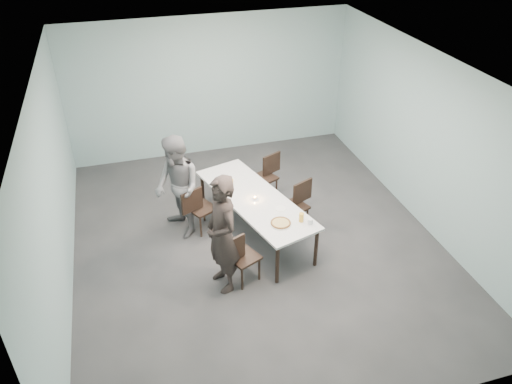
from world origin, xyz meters
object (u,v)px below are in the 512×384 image
object	(u,v)px
chair_near_right	(297,202)
water_tumbler	(310,221)
table	(255,201)
pizza	(281,223)
chair_far_left	(198,207)
diner_far	(177,188)
diner_near	(222,235)
beer_glass	(301,217)
chair_far_right	(267,173)
amber_tumbler	(231,181)
side_plate	(281,208)
chair_near_left	(239,256)
tealight	(255,198)

from	to	relation	value
chair_near_right	water_tumbler	distance (m)	1.03
table	pizza	world-z (taller)	pizza
chair_far_left	diner_far	xyz separation A→B (m)	(-0.31, 0.06, 0.41)
diner_far	diner_near	bearing A→B (deg)	-1.08
chair_far_left	pizza	xyz separation A→B (m)	(1.09, -1.19, 0.27)
diner_near	diner_far	bearing A→B (deg)	-177.42
diner_near	pizza	distance (m)	1.03
diner_near	water_tumbler	xyz separation A→B (m)	(1.42, 0.15, -0.15)
diner_near	beer_glass	distance (m)	1.34
chair_far_left	diner_near	size ratio (longest dim) A/B	0.46
chair_far_right	amber_tumbler	size ratio (longest dim) A/B	10.88
side_plate	water_tumbler	world-z (taller)	water_tumbler
chair_near_left	diner_far	distance (m)	1.70
amber_tumbler	side_plate	bearing A→B (deg)	-59.93
chair_near_left	tealight	world-z (taller)	chair_near_left
diner_near	chair_near_right	bearing A→B (deg)	112.50
side_plate	amber_tumbler	xyz separation A→B (m)	(-0.57, 0.99, 0.04)
tealight	side_plate	bearing A→B (deg)	-49.89
diner_far	side_plate	bearing A→B (deg)	44.35
chair_far_left	amber_tumbler	distance (m)	0.74
chair_far_left	table	bearing A→B (deg)	-48.89
diner_far	beer_glass	xyz separation A→B (m)	(1.73, -1.27, -0.08)
pizza	amber_tumbler	xyz separation A→B (m)	(-0.44, 1.39, 0.02)
diner_near	amber_tumbler	size ratio (longest dim) A/B	23.66
diner_near	amber_tumbler	distance (m)	1.75
table	chair_near_right	bearing A→B (deg)	2.40
chair_near_left	chair_far_right	xyz separation A→B (m)	(1.12, 2.21, 0.00)
chair_near_left	chair_far_right	world-z (taller)	same
side_plate	tealight	size ratio (longest dim) A/B	3.21
chair_far_left	pizza	size ratio (longest dim) A/B	2.56
chair_near_left	water_tumbler	bearing A→B (deg)	-17.41
table	chair_far_left	distance (m)	1.00
chair_near_left	chair_near_right	bearing A→B (deg)	15.53
table	beer_glass	xyz separation A→B (m)	(0.51, -0.85, 0.13)
pizza	diner_far	bearing A→B (deg)	138.31
table	diner_near	bearing A→B (deg)	-126.29
diner_far	water_tumbler	world-z (taller)	diner_far
table	chair_far_left	xyz separation A→B (m)	(-0.91, 0.37, -0.19)
chair_far_left	water_tumbler	distance (m)	2.04
table	amber_tumbler	world-z (taller)	amber_tumbler
chair_far_left	chair_far_right	distance (m)	1.66
table	chair_far_right	world-z (taller)	chair_far_right
diner_near	pizza	size ratio (longest dim) A/B	5.57
chair_near_right	amber_tumbler	bearing A→B (deg)	-50.43
chair_near_right	chair_near_left	bearing A→B (deg)	16.26
water_tumbler	table	bearing A→B (deg)	123.15
water_tumbler	chair_near_right	bearing A→B (deg)	80.30
chair_far_left	beer_glass	world-z (taller)	beer_glass
tealight	diner_far	bearing A→B (deg)	158.72
chair_far_right	amber_tumbler	xyz separation A→B (m)	(-0.83, -0.56, 0.29)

